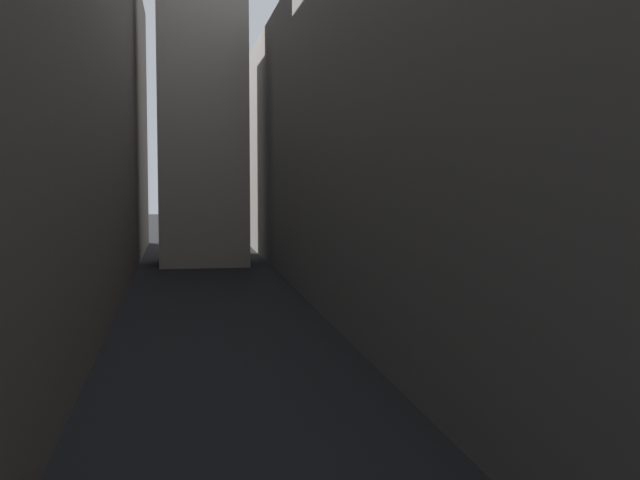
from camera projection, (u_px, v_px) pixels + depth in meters
The scene contains 2 objects.
ground_plane at pixel (223, 329), 41.27m from camera, with size 264.00×264.00×0.00m, color black.
building_block_right at pixel (465, 124), 44.62m from camera, with size 15.07×108.00×20.58m, color slate.
Camera 1 is at (-2.02, 6.94, 7.46)m, focal length 47.12 mm.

